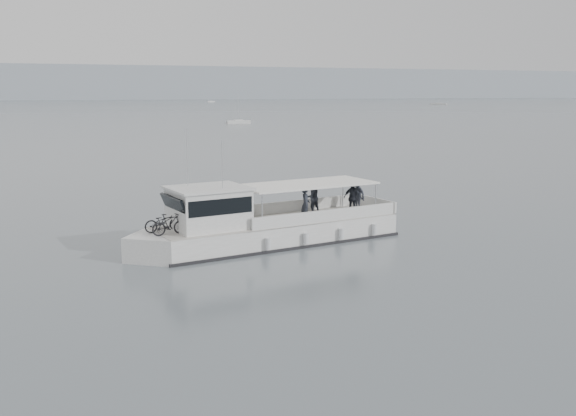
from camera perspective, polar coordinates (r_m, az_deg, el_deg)
name	(u,v)px	position (r m, az deg, el deg)	size (l,w,h in m)	color
ground	(391,236)	(31.43, 9.16, -2.49)	(1400.00, 1400.00, 0.00)	#525A60
headland	(52,83)	(586.60, -20.22, 10.40)	(1400.00, 90.00, 28.00)	#939EA8
tour_boat	(256,226)	(28.99, -2.87, -1.63)	(13.21, 4.97, 5.50)	white
moored_fleet	(22,112)	(226.76, -22.57, 7.90)	(390.28, 345.65, 9.84)	white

